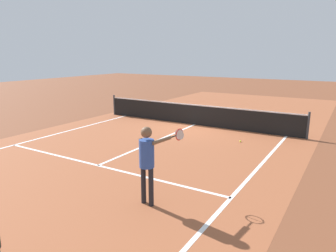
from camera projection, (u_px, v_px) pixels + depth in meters
name	position (u px, v px, depth m)	size (l,w,h in m)	color
ground_plane	(194.00, 125.00, 14.49)	(60.00, 60.00, 0.00)	brown
court_surface_inbounds	(194.00, 125.00, 14.49)	(10.62, 24.40, 0.00)	#9E5433
line_sideline_left	(25.00, 142.00, 11.61)	(0.10, 11.89, 0.01)	white
line_sideline_right	(238.00, 191.00, 7.46)	(0.10, 11.89, 0.01)	white
line_service_near	(98.00, 165.00, 9.15)	(8.22, 0.10, 0.01)	white
line_center_service	(157.00, 140.00, 11.82)	(0.10, 6.40, 0.01)	white
net	(195.00, 114.00, 14.38)	(9.83, 0.09, 1.07)	#33383D
player_near	(148.00, 156.00, 6.58)	(0.62, 1.21, 1.74)	black
tennis_ball_near_net	(240.00, 141.00, 11.60)	(0.07, 0.07, 0.07)	#CCE033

